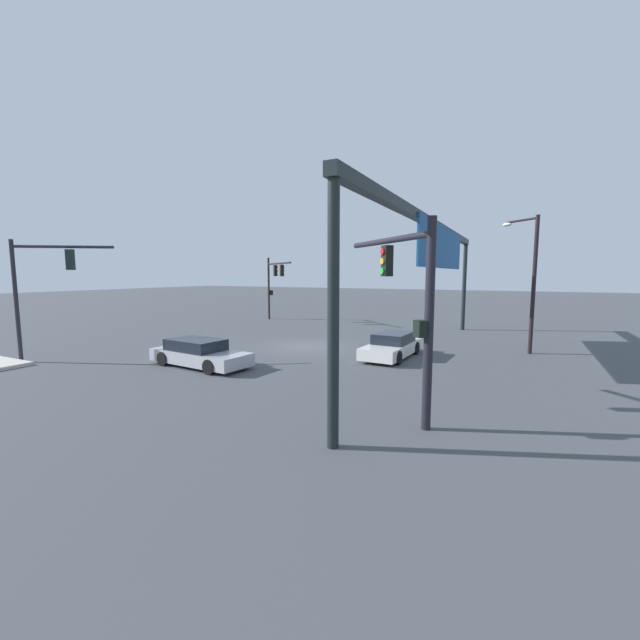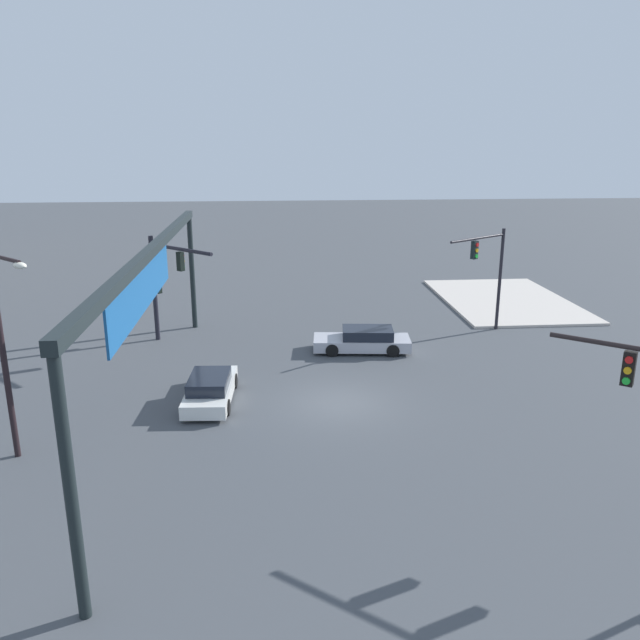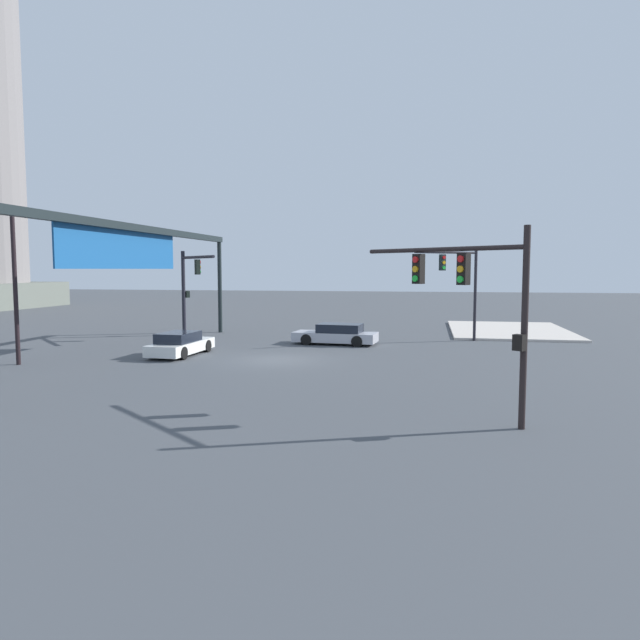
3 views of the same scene
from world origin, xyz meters
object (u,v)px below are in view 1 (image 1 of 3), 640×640
Objects in this scene: sedan_car_waiting_far at (199,353)px; sedan_car_approaching at (392,346)px; streetlamp_curved_arm at (530,273)px; traffic_signal_opposite_side at (40,279)px; traffic_signal_cross_street at (274,278)px; traffic_signal_near_corner at (410,292)px.

sedan_car_approaching is at bearing 44.75° from sedan_car_waiting_far.
sedan_car_waiting_far is (5.83, -7.17, 0.00)m from sedan_car_approaching.
sedan_car_waiting_far is at bearing 82.08° from streetlamp_curved_arm.
traffic_signal_opposite_side reaches higher than traffic_signal_cross_street.
traffic_signal_opposite_side is 0.81× the size of streetlamp_curved_arm.
traffic_signal_opposite_side is at bearing -154.61° from sedan_car_waiting_far.
traffic_signal_near_corner is at bearing -8.82° from traffic_signal_cross_street.
streetlamp_curved_arm is at bearing 43.33° from sedan_car_waiting_far.
traffic_signal_cross_street is 17.47m from sedan_car_approaching.
traffic_signal_opposite_side is 23.92m from streetlamp_curved_arm.
traffic_signal_cross_street is (-18.68, 0.59, -0.10)m from traffic_signal_opposite_side.
streetlamp_curved_arm reaches higher than traffic_signal_cross_street.
traffic_signal_opposite_side is 18.69m from traffic_signal_cross_street.
sedan_car_waiting_far is (-2.20, -10.03, -3.06)m from traffic_signal_near_corner.
streetlamp_curved_arm reaches higher than traffic_signal_opposite_side.
traffic_signal_near_corner is at bearing -33.32° from traffic_signal_opposite_side.
traffic_signal_cross_street is (-18.31, -16.60, 0.17)m from traffic_signal_near_corner.
sedan_car_waiting_far is at bearing 31.60° from traffic_signal_near_corner.
streetlamp_curved_arm is (-12.32, 3.08, 0.52)m from traffic_signal_near_corner.
sedan_car_waiting_far is (10.12, -13.11, -3.59)m from streetlamp_curved_arm.
streetlamp_curved_arm is at bearing 129.11° from sedan_car_approaching.
sedan_car_waiting_far is at bearing -47.67° from sedan_car_approaching.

